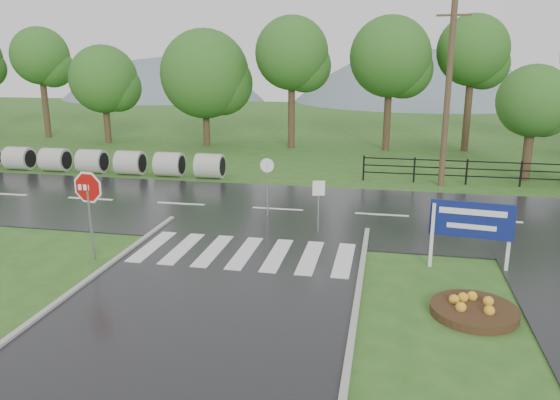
# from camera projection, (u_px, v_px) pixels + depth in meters

# --- Properties ---
(ground) EXTENTS (120.00, 120.00, 0.00)m
(ground) POSITION_uv_depth(u_px,v_px,m) (186.00, 335.00, 11.82)
(ground) COLOR #2F5D1F
(ground) RESTS_ON ground
(main_road) EXTENTS (90.00, 8.00, 0.04)m
(main_road) POSITION_uv_depth(u_px,v_px,m) (278.00, 210.00, 21.29)
(main_road) COLOR black
(main_road) RESTS_ON ground
(walkway) EXTENTS (2.20, 11.00, 0.04)m
(walkway) POSITION_uv_depth(u_px,v_px,m) (555.00, 291.00, 13.99)
(walkway) COLOR #262629
(walkway) RESTS_ON ground
(crosswalk) EXTENTS (6.50, 2.80, 0.02)m
(crosswalk) POSITION_uv_depth(u_px,v_px,m) (245.00, 253.00, 16.54)
(crosswalk) COLOR silver
(crosswalk) RESTS_ON ground
(fence_west) EXTENTS (9.58, 0.08, 1.20)m
(fence_west) POSITION_uv_depth(u_px,v_px,m) (467.00, 169.00, 25.32)
(fence_west) COLOR black
(fence_west) RESTS_ON ground
(hills) EXTENTS (102.00, 48.00, 48.00)m
(hills) POSITION_uv_depth(u_px,v_px,m) (380.00, 212.00, 76.74)
(hills) COLOR slate
(hills) RESTS_ON ground
(treeline) EXTENTS (83.20, 5.20, 10.00)m
(treeline) POSITION_uv_depth(u_px,v_px,m) (338.00, 151.00, 34.37)
(treeline) COLOR #265C1C
(treeline) RESTS_ON ground
(culvert_pipes) EXTENTS (13.90, 1.20, 1.20)m
(culvert_pipes) POSITION_uv_depth(u_px,v_px,m) (92.00, 161.00, 27.91)
(culvert_pipes) COLOR #9E9B93
(culvert_pipes) RESTS_ON ground
(stop_sign) EXTENTS (1.25, 0.18, 2.84)m
(stop_sign) POSITION_uv_depth(u_px,v_px,m) (88.00, 196.00, 15.62)
(stop_sign) COLOR #939399
(stop_sign) RESTS_ON ground
(estate_billboard) EXTENTS (2.24, 0.33, 1.96)m
(estate_billboard) POSITION_uv_depth(u_px,v_px,m) (471.00, 223.00, 15.09)
(estate_billboard) COLOR silver
(estate_billboard) RESTS_ON ground
(flower_bed) EXTENTS (2.00, 2.00, 0.40)m
(flower_bed) POSITION_uv_depth(u_px,v_px,m) (474.00, 309.00, 12.68)
(flower_bed) COLOR #332111
(flower_bed) RESTS_ON ground
(reg_sign_small) EXTENTS (0.40, 0.12, 1.85)m
(reg_sign_small) POSITION_uv_depth(u_px,v_px,m) (319.00, 196.00, 18.10)
(reg_sign_small) COLOR #939399
(reg_sign_small) RESTS_ON ground
(reg_sign_round) EXTENTS (0.52, 0.07, 2.23)m
(reg_sign_round) POSITION_uv_depth(u_px,v_px,m) (267.00, 180.00, 20.01)
(reg_sign_round) COLOR #939399
(reg_sign_round) RESTS_ON ground
(utility_pole_east) EXTENTS (1.44, 0.33, 8.15)m
(utility_pole_east) POSITION_uv_depth(u_px,v_px,m) (448.00, 95.00, 24.19)
(utility_pole_east) COLOR #473523
(utility_pole_east) RESTS_ON ground
(entrance_tree_left) EXTENTS (3.38, 3.38, 5.49)m
(entrance_tree_left) POSITION_uv_depth(u_px,v_px,m) (534.00, 101.00, 25.41)
(entrance_tree_left) COLOR #3D2B1C
(entrance_tree_left) RESTS_ON ground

